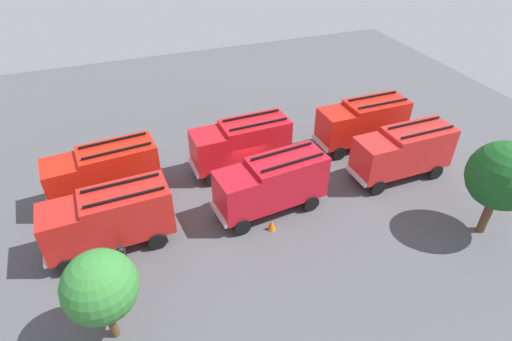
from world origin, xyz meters
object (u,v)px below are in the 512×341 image
at_px(fire_truck_0, 363,121).
at_px(fire_truck_1, 241,143).
at_px(fire_truck_2, 103,171).
at_px(fire_truck_4, 272,183).
at_px(tree_1, 100,287).
at_px(traffic_cone_2, 233,193).
at_px(fire_truck_3, 403,151).
at_px(fire_truck_5, 109,218).
at_px(traffic_cone_0, 272,225).
at_px(firefighter_0, 261,138).
at_px(traffic_cone_1, 381,151).
at_px(firefighter_1, 122,256).
at_px(tree_0, 503,176).

distance_m(fire_truck_0, fire_truck_1, 9.93).
xyz_separation_m(fire_truck_2, fire_truck_4, (-9.79, 5.02, 0.00)).
relative_size(fire_truck_2, tree_1, 1.44).
xyz_separation_m(fire_truck_0, traffic_cone_2, (11.61, 2.82, -1.82)).
relative_size(fire_truck_1, fire_truck_3, 1.01).
bearing_deg(fire_truck_3, fire_truck_0, -87.14).
xyz_separation_m(fire_truck_0, fire_truck_5, (19.49, 4.63, 0.00)).
height_order(fire_truck_2, fire_truck_4, same).
xyz_separation_m(fire_truck_2, traffic_cone_0, (-9.09, 6.80, -1.80)).
bearing_deg(firefighter_0, fire_truck_1, -83.65).
distance_m(traffic_cone_1, traffic_cone_2, 12.53).
bearing_deg(firefighter_0, fire_truck_2, -114.78).
bearing_deg(tree_1, traffic_cone_2, -137.10).
relative_size(fire_truck_3, tree_1, 1.41).
xyz_separation_m(firefighter_1, tree_1, (0.88, 4.01, 2.48)).
xyz_separation_m(fire_truck_1, tree_0, (-11.59, 11.50, 2.00)).
bearing_deg(tree_1, fire_truck_1, -132.73).
bearing_deg(traffic_cone_1, firefighter_0, -25.18).
relative_size(fire_truck_0, firefighter_1, 4.17).
relative_size(fire_truck_0, firefighter_0, 4.20).
xyz_separation_m(fire_truck_0, fire_truck_3, (-0.33, 4.65, 0.00)).
xyz_separation_m(fire_truck_0, fire_truck_2, (19.46, -0.17, 0.00)).
relative_size(fire_truck_1, fire_truck_2, 0.99).
height_order(fire_truck_1, firefighter_1, fire_truck_1).
distance_m(fire_truck_1, tree_0, 16.45).
xyz_separation_m(fire_truck_3, traffic_cone_1, (-0.55, -2.87, -1.87)).
relative_size(fire_truck_0, fire_truck_1, 0.99).
relative_size(fire_truck_3, tree_0, 1.18).
height_order(firefighter_0, traffic_cone_0, firefighter_0).
relative_size(firefighter_0, firefighter_1, 0.99).
bearing_deg(fire_truck_4, fire_truck_1, -93.15).
bearing_deg(tree_0, fire_truck_0, -81.58).
bearing_deg(fire_truck_1, fire_truck_2, -1.61).
xyz_separation_m(firefighter_1, tree_0, (-20.84, 4.54, 3.18)).
bearing_deg(fire_truck_3, fire_truck_5, -1.28).
xyz_separation_m(firefighter_0, traffic_cone_0, (2.68, 8.88, -0.61)).
height_order(fire_truck_1, tree_1, tree_1).
relative_size(fire_truck_1, traffic_cone_1, 12.87).
distance_m(fire_truck_1, traffic_cone_0, 7.17).
height_order(tree_0, tree_1, tree_0).
distance_m(fire_truck_2, fire_truck_4, 11.00).
relative_size(traffic_cone_0, traffic_cone_2, 1.07).
height_order(fire_truck_5, firefighter_0, fire_truck_5).
bearing_deg(fire_truck_4, fire_truck_3, 175.07).
distance_m(fire_truck_2, firefighter_0, 12.01).
xyz_separation_m(fire_truck_2, fire_truck_3, (-19.79, 4.82, 0.00)).
distance_m(fire_truck_3, tree_1, 21.30).
bearing_deg(traffic_cone_2, tree_0, 147.68).
height_order(firefighter_1, traffic_cone_0, firefighter_1).
bearing_deg(fire_truck_1, traffic_cone_0, 83.95).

